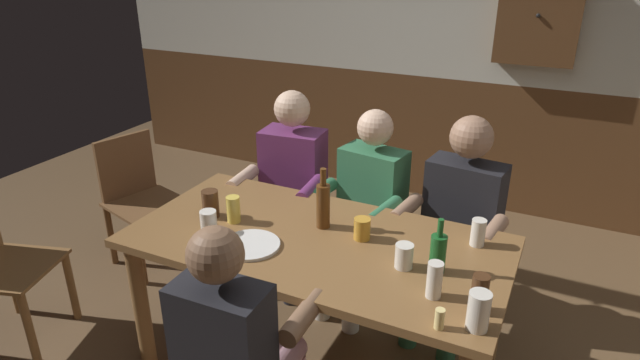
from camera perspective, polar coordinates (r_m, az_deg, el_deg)
ground_plane at (r=3.04m, az=0.31°, el=-18.28°), size 7.60×7.60×0.00m
back_wall_wainscot at (r=4.70m, az=12.64°, el=4.32°), size 6.33×0.12×1.05m
dining_table at (r=2.59m, az=-0.41°, el=-8.29°), size 1.76×0.89×0.77m
person_0 at (r=3.33m, az=-3.24°, el=-0.19°), size 0.54×0.55×1.25m
person_1 at (r=3.13m, az=4.76°, el=-2.57°), size 0.55×0.57×1.20m
person_2 at (r=2.99m, az=14.34°, el=-4.00°), size 0.57×0.56×1.23m
person_3 at (r=2.14m, az=-8.66°, el=-16.94°), size 0.49×0.52×1.19m
chair_empty_near_right at (r=3.83m, az=-18.57°, el=-1.69°), size 0.54×0.54×0.88m
table_candle at (r=2.02m, az=12.53°, el=-14.14°), size 0.04×0.04×0.08m
plate_0 at (r=2.48m, az=-7.40°, el=-6.83°), size 0.27×0.27×0.01m
bottle_0 at (r=2.30m, az=12.37°, el=-7.51°), size 0.07×0.07×0.25m
bottle_1 at (r=2.58m, az=0.34°, el=-2.58°), size 0.07×0.07×0.30m
pint_glass_0 at (r=2.15m, az=12.02°, el=-10.30°), size 0.06×0.06×0.15m
pint_glass_1 at (r=2.11m, az=16.51°, el=-11.45°), size 0.06×0.06×0.15m
pint_glass_2 at (r=2.75m, az=-11.51°, el=-2.48°), size 0.08×0.08×0.14m
pint_glass_3 at (r=2.59m, az=-11.69°, el=-4.44°), size 0.08×0.08×0.12m
pint_glass_4 at (r=2.51m, az=4.48°, el=-5.16°), size 0.08×0.08×0.10m
pint_glass_5 at (r=2.32m, az=8.88°, el=-7.95°), size 0.08×0.08×0.11m
pint_glass_6 at (r=2.55m, az=16.38°, el=-5.34°), size 0.07×0.07×0.13m
pint_glass_7 at (r=2.68m, az=-9.15°, el=-3.08°), size 0.07×0.07×0.13m
pint_glass_8 at (r=2.03m, az=16.42°, el=-13.15°), size 0.08×0.08×0.15m
wall_dart_cabinet at (r=4.26m, az=22.19°, el=15.91°), size 0.56×0.15×0.70m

